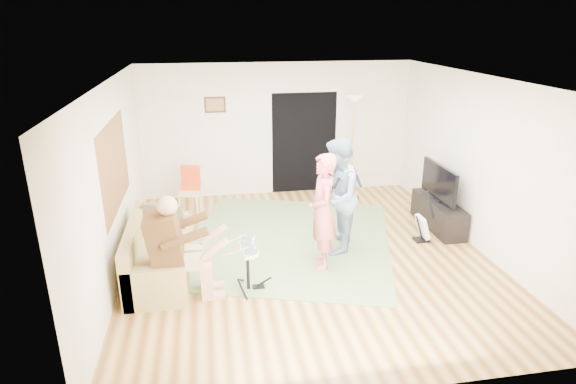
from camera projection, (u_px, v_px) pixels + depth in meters
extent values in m
plane|color=brown|center=(307.00, 256.00, 7.52)|extent=(6.00, 6.00, 0.00)
plane|color=white|center=(310.00, 80.00, 6.60)|extent=(6.00, 6.00, 0.00)
plane|color=brown|center=(115.00, 166.00, 6.74)|extent=(0.00, 2.05, 2.05)
plane|color=black|center=(304.00, 143.00, 10.02)|extent=(2.10, 0.00, 2.10)
cube|color=#3F2314|center=(215.00, 105.00, 9.45)|extent=(0.42, 0.03, 0.32)
cube|color=#617749|center=(288.00, 240.00, 8.03)|extent=(4.23, 4.44, 0.02)
cube|color=tan|center=(161.00, 261.00, 6.92)|extent=(0.80, 1.60, 0.39)
cube|color=tan|center=(135.00, 251.00, 6.80)|extent=(0.15, 1.97, 0.80)
cube|color=tan|center=(165.00, 231.00, 7.72)|extent=(0.80, 0.19, 0.56)
cube|color=tan|center=(155.00, 288.00, 6.07)|extent=(0.80, 0.19, 0.56)
cube|color=#553618|center=(165.00, 238.00, 6.12)|extent=(0.40, 0.52, 0.65)
sphere|color=tan|center=(167.00, 206.00, 5.99)|extent=(0.26, 0.26, 0.26)
cylinder|color=black|center=(248.00, 268.00, 6.47)|extent=(0.04, 0.04, 0.62)
cube|color=white|center=(247.00, 248.00, 6.37)|extent=(0.12, 0.62, 0.04)
imported|color=#D65D67|center=(322.00, 212.00, 6.92)|extent=(0.46, 0.66, 1.73)
imported|color=#7490A9|center=(336.00, 197.00, 7.41)|extent=(0.95, 1.07, 1.82)
cube|color=black|center=(421.00, 240.00, 8.02)|extent=(0.24, 0.20, 0.03)
cube|color=silver|center=(422.00, 227.00, 7.94)|extent=(0.19, 0.29, 0.38)
cylinder|color=black|center=(430.00, 205.00, 7.83)|extent=(0.20, 0.04, 0.49)
cylinder|color=black|center=(350.00, 197.00, 9.93)|extent=(0.38, 0.38, 0.03)
cylinder|color=tan|center=(352.00, 150.00, 9.59)|extent=(0.05, 0.05, 1.99)
cone|color=white|center=(354.00, 99.00, 9.25)|extent=(0.33, 0.33, 0.13)
cube|color=#D4C18A|center=(190.00, 193.00, 9.03)|extent=(0.45, 0.45, 0.04)
cube|color=#E84B18|center=(189.00, 175.00, 9.09)|extent=(0.37, 0.14, 0.38)
cube|color=black|center=(438.00, 214.00, 8.47)|extent=(0.40, 1.40, 0.50)
cube|color=black|center=(439.00, 182.00, 8.26)|extent=(0.06, 1.17, 0.60)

